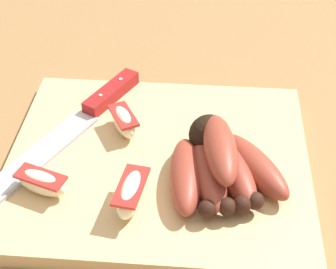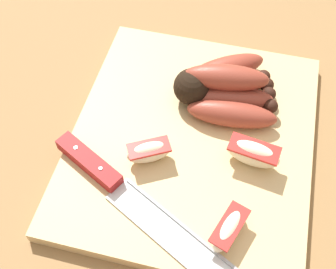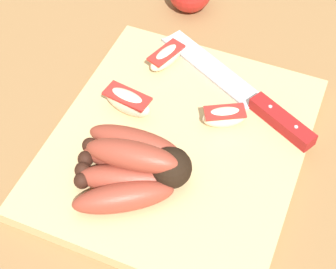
{
  "view_description": "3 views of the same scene",
  "coord_description": "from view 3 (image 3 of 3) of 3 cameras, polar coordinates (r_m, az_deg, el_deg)",
  "views": [
    {
      "loc": [
        0.04,
        -0.48,
        0.47
      ],
      "look_at": [
        -0.0,
        0.0,
        0.06
      ],
      "focal_mm": 58.98,
      "sensor_mm": 36.0,
      "label": 1
    },
    {
      "loc": [
        -0.33,
        -0.04,
        0.49
      ],
      "look_at": [
        -0.04,
        0.03,
        0.05
      ],
      "focal_mm": 46.32,
      "sensor_mm": 36.0,
      "label": 2
    },
    {
      "loc": [
        0.39,
        0.16,
        0.57
      ],
      "look_at": [
        0.0,
        -0.0,
        0.05
      ],
      "focal_mm": 57.65,
      "sensor_mm": 36.0,
      "label": 3
    }
  ],
  "objects": [
    {
      "name": "ground_plane",
      "position": [
        0.71,
        0.25,
        -2.29
      ],
      "size": [
        6.0,
        6.0,
        0.0
      ],
      "primitive_type": "plane",
      "color": "olive"
    },
    {
      "name": "cutting_board",
      "position": [
        0.7,
        1.05,
        -1.16
      ],
      "size": [
        0.36,
        0.31,
        0.02
      ],
      "primitive_type": "cube",
      "color": "tan",
      "rests_on": "ground_plane"
    },
    {
      "name": "banana_bunch",
      "position": [
        0.64,
        -3.62,
        -3.37
      ],
      "size": [
        0.15,
        0.15,
        0.06
      ],
      "color": "black",
      "rests_on": "cutting_board"
    },
    {
      "name": "chefs_knife",
      "position": [
        0.74,
        9.17,
        3.46
      ],
      "size": [
        0.16,
        0.26,
        0.02
      ],
      "color": "silver",
      "rests_on": "cutting_board"
    },
    {
      "name": "apple_wedge_near",
      "position": [
        0.78,
        -0.19,
        8.2
      ],
      "size": [
        0.07,
        0.04,
        0.03
      ],
      "color": "#F4E5C1",
      "rests_on": "cutting_board"
    },
    {
      "name": "apple_wedge_middle",
      "position": [
        0.7,
        5.98,
        1.9
      ],
      "size": [
        0.05,
        0.06,
        0.03
      ],
      "color": "#F4E5C1",
      "rests_on": "cutting_board"
    },
    {
      "name": "apple_wedge_far",
      "position": [
        0.71,
        -4.29,
        3.47
      ],
      "size": [
        0.04,
        0.07,
        0.04
      ],
      "color": "#F4E5C1",
      "rests_on": "cutting_board"
    }
  ]
}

